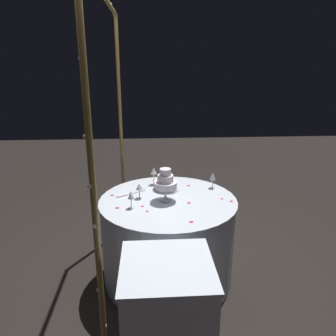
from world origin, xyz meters
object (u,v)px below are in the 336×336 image
object	(u,v)px
wine_glass_3	(213,177)
cake_knife	(130,194)
tiered_cake	(165,183)
wine_glass_1	(154,172)
wine_glass_0	(139,187)
decorative_arch	(110,115)
side_table	(167,320)
wine_glass_2	(131,196)
main_table	(168,239)

from	to	relation	value
wine_glass_3	cake_knife	size ratio (longest dim) A/B	0.61
tiered_cake	wine_glass_1	bearing A→B (deg)	12.79
wine_glass_0	decorative_arch	bearing A→B (deg)	101.85
wine_glass_3	side_table	bearing A→B (deg)	157.46
decorative_arch	wine_glass_1	world-z (taller)	decorative_arch
decorative_arch	cake_knife	xyz separation A→B (m)	(0.13, -0.12, -0.74)
wine_glass_1	side_table	bearing A→B (deg)	-177.97
tiered_cake	wine_glass_1	xyz separation A→B (m)	(0.41, 0.09, -0.03)
tiered_cake	wine_glass_2	distance (m)	0.32
main_table	wine_glass_0	xyz separation A→B (m)	(0.05, 0.25, 0.50)
decorative_arch	wine_glass_2	bearing A→B (deg)	-135.86
tiered_cake	wine_glass_0	world-z (taller)	tiered_cake
side_table	wine_glass_0	size ratio (longest dim) A/B	5.86
decorative_arch	main_table	world-z (taller)	decorative_arch
wine_glass_2	cake_knife	distance (m)	0.31
wine_glass_0	tiered_cake	bearing A→B (deg)	-107.18
wine_glass_1	wine_glass_3	world-z (taller)	wine_glass_1
wine_glass_2	side_table	bearing A→B (deg)	-163.45
wine_glass_0	wine_glass_1	size ratio (longest dim) A/B	0.80
tiered_cake	cake_knife	world-z (taller)	tiered_cake
main_table	tiered_cake	xyz separation A→B (m)	(-0.02, 0.02, 0.55)
wine_glass_2	tiered_cake	bearing A→B (deg)	-65.58
wine_glass_3	main_table	bearing A→B (deg)	119.42
side_table	wine_glass_0	distance (m)	1.14
wine_glass_1	wine_glass_3	bearing A→B (deg)	-103.66
side_table	wine_glass_2	distance (m)	0.99
decorative_arch	main_table	bearing A→B (deg)	-90.12
main_table	side_table	bearing A→B (deg)	176.02
main_table	wine_glass_2	world-z (taller)	wine_glass_2
side_table	tiered_cake	bearing A→B (deg)	-2.66
cake_knife	wine_glass_2	bearing A→B (deg)	-174.28
main_table	wine_glass_1	distance (m)	0.66
main_table	side_table	world-z (taller)	side_table
decorative_arch	wine_glass_1	bearing A→B (deg)	-42.20
side_table	main_table	bearing A→B (deg)	-3.98
cake_knife	main_table	bearing A→B (deg)	-111.54
tiered_cake	wine_glass_3	size ratio (longest dim) A/B	1.85
wine_glass_3	decorative_arch	bearing A→B (deg)	105.31
wine_glass_0	wine_glass_2	size ratio (longest dim) A/B	0.94
wine_glass_1	wine_glass_2	xyz separation A→B (m)	(-0.54, 0.20, -0.03)
wine_glass_0	wine_glass_1	distance (m)	0.36
decorative_arch	wine_glass_0	size ratio (longest dim) A/B	17.42
decorative_arch	wine_glass_0	distance (m)	0.67
side_table	cake_knife	xyz separation A→B (m)	(1.11, 0.27, 0.39)
wine_glass_3	wine_glass_2	bearing A→B (deg)	118.16
wine_glass_2	cake_knife	world-z (taller)	wine_glass_2
main_table	side_table	distance (m)	0.98
main_table	wine_glass_2	distance (m)	0.61
wine_glass_1	wine_glass_2	distance (m)	0.57
decorative_arch	tiered_cake	xyz separation A→B (m)	(-0.02, -0.44, -0.58)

